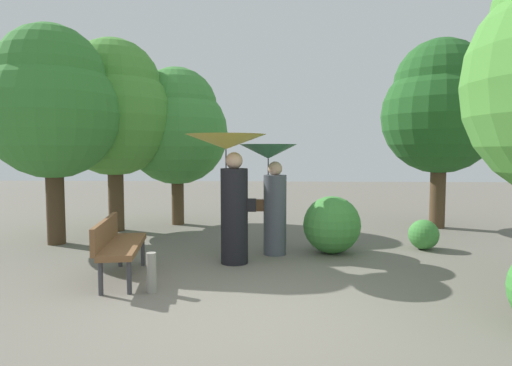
{
  "coord_description": "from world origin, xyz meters",
  "views": [
    {
      "loc": [
        0.32,
        -4.66,
        1.78
      ],
      "look_at": [
        0.0,
        2.59,
        1.23
      ],
      "focal_mm": 30.67,
      "sensor_mm": 36.0,
      "label": 1
    }
  ],
  "objects_px": {
    "tree_mid_right": "(440,106)",
    "park_bench": "(117,242)",
    "tree_mid_left": "(52,102)",
    "tree_near_left": "(177,125)",
    "person_left": "(230,173)",
    "path_marker_post": "(152,273)",
    "person_right": "(271,181)",
    "tree_far_back": "(114,107)"
  },
  "relations": [
    {
      "from": "tree_mid_right",
      "to": "park_bench",
      "type": "bearing_deg",
      "value": -143.94
    },
    {
      "from": "park_bench",
      "to": "tree_far_back",
      "type": "distance_m",
      "value": 4.41
    },
    {
      "from": "tree_mid_left",
      "to": "tree_near_left",
      "type": "bearing_deg",
      "value": 51.57
    },
    {
      "from": "tree_near_left",
      "to": "tree_mid_right",
      "type": "relative_size",
      "value": 0.87
    },
    {
      "from": "person_left",
      "to": "park_bench",
      "type": "height_order",
      "value": "person_left"
    },
    {
      "from": "tree_near_left",
      "to": "person_right",
      "type": "bearing_deg",
      "value": -52.15
    },
    {
      "from": "person_right",
      "to": "park_bench",
      "type": "bearing_deg",
      "value": 130.26
    },
    {
      "from": "tree_mid_left",
      "to": "tree_mid_right",
      "type": "xyz_separation_m",
      "value": [
        7.84,
        2.09,
        0.09
      ]
    },
    {
      "from": "person_left",
      "to": "tree_near_left",
      "type": "distance_m",
      "value": 3.99
    },
    {
      "from": "person_left",
      "to": "tree_mid_left",
      "type": "distance_m",
      "value": 3.86
    },
    {
      "from": "tree_mid_left",
      "to": "path_marker_post",
      "type": "height_order",
      "value": "tree_mid_left"
    },
    {
      "from": "person_left",
      "to": "tree_mid_right",
      "type": "distance_m",
      "value": 5.69
    },
    {
      "from": "person_left",
      "to": "park_bench",
      "type": "relative_size",
      "value": 1.29
    },
    {
      "from": "park_bench",
      "to": "tree_mid_left",
      "type": "relative_size",
      "value": 0.38
    },
    {
      "from": "tree_mid_right",
      "to": "tree_near_left",
      "type": "bearing_deg",
      "value": 178.17
    },
    {
      "from": "park_bench",
      "to": "path_marker_post",
      "type": "xyz_separation_m",
      "value": [
        0.63,
        -0.54,
        -0.26
      ]
    },
    {
      "from": "tree_mid_right",
      "to": "path_marker_post",
      "type": "xyz_separation_m",
      "value": [
        -5.24,
        -4.82,
        -2.5
      ]
    },
    {
      "from": "tree_far_back",
      "to": "person_left",
      "type": "bearing_deg",
      "value": -43.51
    },
    {
      "from": "tree_mid_left",
      "to": "tree_mid_right",
      "type": "relative_size",
      "value": 0.96
    },
    {
      "from": "park_bench",
      "to": "path_marker_post",
      "type": "distance_m",
      "value": 0.87
    },
    {
      "from": "person_right",
      "to": "tree_near_left",
      "type": "distance_m",
      "value": 3.85
    },
    {
      "from": "tree_mid_right",
      "to": "path_marker_post",
      "type": "distance_m",
      "value": 7.54
    },
    {
      "from": "tree_near_left",
      "to": "tree_mid_right",
      "type": "bearing_deg",
      "value": -1.83
    },
    {
      "from": "park_bench",
      "to": "path_marker_post",
      "type": "height_order",
      "value": "park_bench"
    },
    {
      "from": "person_left",
      "to": "path_marker_post",
      "type": "bearing_deg",
      "value": 154.62
    },
    {
      "from": "tree_far_back",
      "to": "tree_mid_left",
      "type": "bearing_deg",
      "value": -114.54
    },
    {
      "from": "tree_mid_right",
      "to": "person_left",
      "type": "bearing_deg",
      "value": -142.91
    },
    {
      "from": "person_right",
      "to": "tree_far_back",
      "type": "bearing_deg",
      "value": 63.16
    },
    {
      "from": "person_left",
      "to": "tree_near_left",
      "type": "relative_size",
      "value": 0.54
    },
    {
      "from": "tree_mid_right",
      "to": "tree_far_back",
      "type": "distance_m",
      "value": 7.23
    },
    {
      "from": "tree_far_back",
      "to": "path_marker_post",
      "type": "bearing_deg",
      "value": -64.58
    },
    {
      "from": "person_right",
      "to": "path_marker_post",
      "type": "xyz_separation_m",
      "value": [
        -1.47,
        -2.09,
        -1.0
      ]
    },
    {
      "from": "person_right",
      "to": "tree_mid_right",
      "type": "distance_m",
      "value": 4.89
    },
    {
      "from": "person_right",
      "to": "tree_mid_right",
      "type": "height_order",
      "value": "tree_mid_right"
    },
    {
      "from": "person_left",
      "to": "person_right",
      "type": "relative_size",
      "value": 1.08
    },
    {
      "from": "person_left",
      "to": "park_bench",
      "type": "xyz_separation_m",
      "value": [
        -1.45,
        -0.94,
        -0.9
      ]
    },
    {
      "from": "tree_mid_right",
      "to": "path_marker_post",
      "type": "height_order",
      "value": "tree_mid_right"
    },
    {
      "from": "person_left",
      "to": "path_marker_post",
      "type": "distance_m",
      "value": 2.06
    },
    {
      "from": "park_bench",
      "to": "tree_near_left",
      "type": "relative_size",
      "value": 0.42
    },
    {
      "from": "tree_mid_left",
      "to": "person_right",
      "type": "bearing_deg",
      "value": -8.82
    },
    {
      "from": "path_marker_post",
      "to": "person_left",
      "type": "bearing_deg",
      "value": 60.79
    },
    {
      "from": "person_left",
      "to": "path_marker_post",
      "type": "height_order",
      "value": "person_left"
    }
  ]
}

